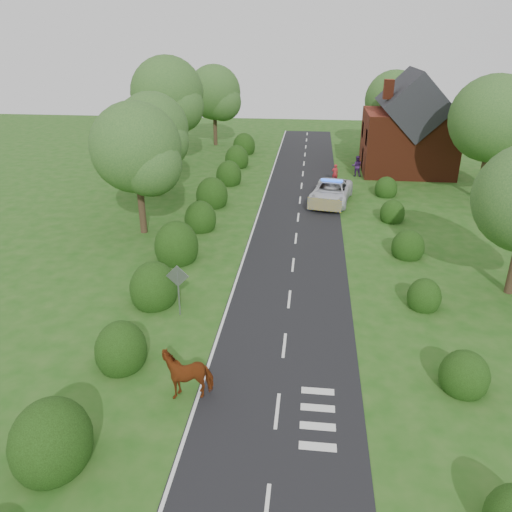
# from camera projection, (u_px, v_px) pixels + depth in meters

# --- Properties ---
(ground) EXTENTS (120.00, 120.00, 0.00)m
(ground) POSITION_uv_depth(u_px,v_px,m) (284.00, 346.00, 20.97)
(ground) COLOR #1E5314
(road) EXTENTS (6.00, 70.00, 0.02)m
(road) POSITION_uv_depth(u_px,v_px,m) (298.00, 222.00, 34.56)
(road) COLOR black
(road) RESTS_ON ground
(road_markings) EXTENTS (4.96, 70.00, 0.01)m
(road_markings) POSITION_uv_depth(u_px,v_px,m) (272.00, 232.00, 32.84)
(road_markings) COLOR white
(road_markings) RESTS_ON road
(hedgerow_left) EXTENTS (2.75, 50.41, 3.00)m
(hedgerow_left) POSITION_uv_depth(u_px,v_px,m) (194.00, 225.00, 31.93)
(hedgerow_left) COLOR black
(hedgerow_left) RESTS_ON ground
(hedgerow_right) EXTENTS (2.10, 45.78, 2.10)m
(hedgerow_right) POSITION_uv_depth(u_px,v_px,m) (404.00, 240.00, 30.22)
(hedgerow_right) COLOR black
(hedgerow_right) RESTS_ON ground
(tree_left_a) EXTENTS (5.74, 5.60, 8.38)m
(tree_left_a) POSITION_uv_depth(u_px,v_px,m) (139.00, 152.00, 30.53)
(tree_left_a) COLOR #332316
(tree_left_a) RESTS_ON ground
(tree_left_b) EXTENTS (5.74, 5.60, 8.07)m
(tree_left_b) POSITION_uv_depth(u_px,v_px,m) (155.00, 133.00, 38.06)
(tree_left_b) COLOR #332316
(tree_left_b) RESTS_ON ground
(tree_left_c) EXTENTS (6.97, 6.80, 10.22)m
(tree_left_c) POSITION_uv_depth(u_px,v_px,m) (170.00, 97.00, 46.63)
(tree_left_c) COLOR #332316
(tree_left_c) RESTS_ON ground
(tree_left_d) EXTENTS (6.15, 6.00, 8.89)m
(tree_left_d) POSITION_uv_depth(u_px,v_px,m) (216.00, 95.00, 55.82)
(tree_left_d) COLOR #332316
(tree_left_d) RESTS_ON ground
(tree_right_b) EXTENTS (6.56, 6.40, 9.40)m
(tree_right_b) POSITION_uv_depth(u_px,v_px,m) (497.00, 123.00, 36.85)
(tree_right_b) COLOR #332316
(tree_right_b) RESTS_ON ground
(tree_right_c) EXTENTS (6.15, 6.00, 8.58)m
(tree_right_c) POSITION_uv_depth(u_px,v_px,m) (396.00, 102.00, 52.12)
(tree_right_c) COLOR #332316
(tree_right_c) RESTS_ON ground
(road_sign) EXTENTS (1.06, 0.08, 2.53)m
(road_sign) POSITION_uv_depth(u_px,v_px,m) (178.00, 283.00, 22.62)
(road_sign) COLOR gray
(road_sign) RESTS_ON ground
(house) EXTENTS (8.00, 7.40, 9.17)m
(house) POSITION_uv_depth(u_px,v_px,m) (409.00, 131.00, 45.62)
(house) COLOR #612513
(house) RESTS_ON ground
(cow) EXTENTS (2.34, 1.65, 1.50)m
(cow) POSITION_uv_depth(u_px,v_px,m) (188.00, 374.00, 18.01)
(cow) COLOR #592E0B
(cow) RESTS_ON ground
(police_van) EXTENTS (3.77, 6.38, 1.80)m
(police_van) POSITION_uv_depth(u_px,v_px,m) (331.00, 192.00, 38.30)
(police_van) COLOR silver
(police_van) RESTS_ON ground
(pedestrian_red) EXTENTS (0.63, 0.48, 1.55)m
(pedestrian_red) POSITION_uv_depth(u_px,v_px,m) (335.00, 173.00, 43.64)
(pedestrian_red) COLOR #A92028
(pedestrian_red) RESTS_ON ground
(pedestrian_purple) EXTENTS (0.96, 0.77, 1.86)m
(pedestrian_purple) POSITION_uv_depth(u_px,v_px,m) (357.00, 166.00, 45.28)
(pedestrian_purple) COLOR #3B1B54
(pedestrian_purple) RESTS_ON ground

